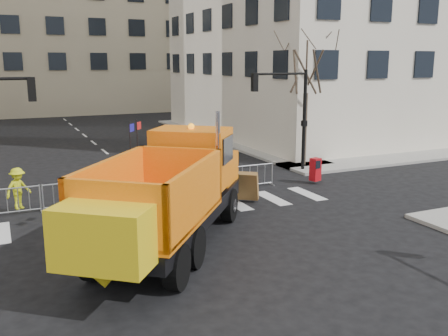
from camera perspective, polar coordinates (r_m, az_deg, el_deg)
name	(u,v)px	position (r m, az deg, el deg)	size (l,w,h in m)	color
ground	(239,259)	(15.26, 1.77, -10.34)	(120.00, 120.00, 0.00)	black
sidewalk_back	(156,191)	(22.78, -7.75, -2.62)	(64.00, 5.00, 0.15)	gray
building_far	(45,8)	(65.22, -19.81, 16.87)	(30.00, 18.00, 24.00)	#BAAF8E
traffic_light_right	(304,122)	(26.79, 9.16, 5.26)	(0.18, 0.18, 5.40)	black
crowd_barriers	(145,187)	(21.62, -8.99, -2.16)	(12.60, 0.60, 1.10)	#9EA0A5
street_tree	(305,100)	(27.91, 9.29, 7.69)	(3.00, 3.00, 7.50)	#382B21
plow_truck	(169,191)	(15.54, -6.35, -2.64)	(9.11, 10.38, 4.25)	black
cop_a	(206,179)	(21.51, -2.11, -1.28)	(0.62, 0.40, 1.69)	black
cop_b	(182,182)	(20.98, -4.84, -1.63)	(0.83, 0.65, 1.72)	black
cop_c	(228,182)	(20.55, 0.41, -1.59)	(1.12, 0.47, 1.92)	black
worker	(18,188)	(21.03, -22.47, -2.18)	(1.06, 0.61, 1.64)	yellow
newspaper_box	(315,169)	(24.52, 10.40, -0.16)	(0.45, 0.40, 1.10)	#B30D15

